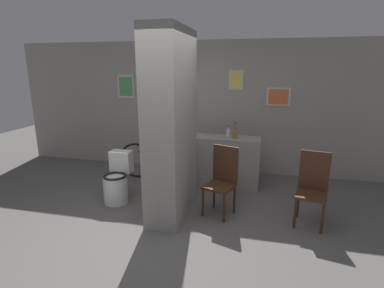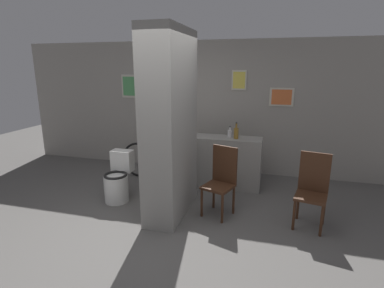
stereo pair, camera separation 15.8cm
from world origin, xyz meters
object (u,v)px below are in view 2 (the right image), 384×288
object	(u,v)px
chair_by_doorway	(312,188)
bottle_tall	(236,133)
toilet	(118,180)
chair_near_pillar	(221,179)
bicycle	(163,161)

from	to	relation	value
chair_by_doorway	bottle_tall	world-z (taller)	bottle_tall
chair_by_doorway	bottle_tall	size ratio (longest dim) A/B	3.44
toilet	chair_near_pillar	world-z (taller)	chair_near_pillar
chair_by_doorway	bottle_tall	bearing A→B (deg)	151.02
toilet	bicycle	world-z (taller)	toilet
bicycle	bottle_tall	xyz separation A→B (m)	(1.38, -0.07, 0.65)
chair_by_doorway	bicycle	xyz separation A→B (m)	(-2.53, 1.08, -0.18)
bicycle	toilet	bearing A→B (deg)	-109.27
toilet	bottle_tall	world-z (taller)	bottle_tall
bicycle	bottle_tall	bearing A→B (deg)	-2.79
toilet	chair_by_doorway	xyz separation A→B (m)	(2.90, -0.03, 0.20)
toilet	bottle_tall	bearing A→B (deg)	29.50
chair_by_doorway	toilet	bearing A→B (deg)	-168.29
chair_by_doorway	bicycle	bearing A→B (deg)	169.12
bicycle	bottle_tall	world-z (taller)	bottle_tall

